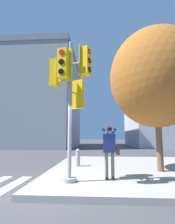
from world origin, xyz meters
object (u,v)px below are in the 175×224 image
object	(u,v)px
traffic_signal_pole	(70,85)
street_tree	(156,78)
person_photographer	(110,147)
fire_hydrant	(78,157)

from	to	relation	value
traffic_signal_pole	street_tree	world-z (taller)	street_tree
person_photographer	fire_hydrant	size ratio (longest dim) A/B	2.19
traffic_signal_pole	fire_hydrant	xyz separation A→B (m)	(-0.09, 2.86, -2.63)
street_tree	fire_hydrant	size ratio (longest dim) A/B	7.57
street_tree	fire_hydrant	distance (m)	4.96
traffic_signal_pole	person_photographer	size ratio (longest dim) A/B	2.64
person_photographer	street_tree	xyz separation A→B (m)	(2.08, 1.45, 2.80)
traffic_signal_pole	street_tree	size ratio (longest dim) A/B	0.76
street_tree	fire_hydrant	xyz separation A→B (m)	(-3.43, 0.99, -3.45)
street_tree	traffic_signal_pole	bearing A→B (deg)	-150.75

